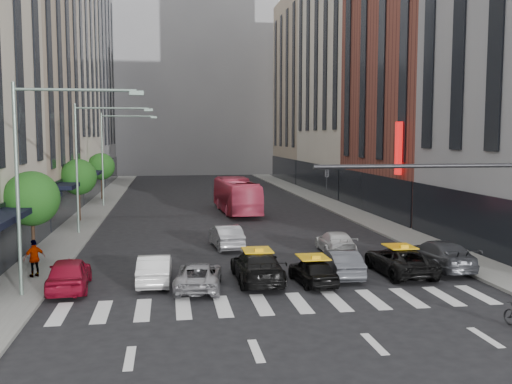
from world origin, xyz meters
name	(u,v)px	position (x,y,z in m)	size (l,w,h in m)	color
ground	(293,315)	(0.00, 0.00, 0.00)	(160.00, 160.00, 0.00)	black
sidewalk_left	(90,214)	(-11.50, 30.00, 0.07)	(3.00, 96.00, 0.15)	slate
sidewalk_right	(343,209)	(11.50, 30.00, 0.07)	(3.00, 96.00, 0.15)	slate
building_left_b	(12,73)	(-17.00, 28.00, 12.00)	(8.00, 16.00, 24.00)	tan
building_left_c	(54,36)	(-17.00, 46.00, 18.00)	(8.00, 20.00, 36.00)	beige
building_left_d	(80,80)	(-17.00, 65.00, 15.00)	(8.00, 18.00, 30.00)	gray
building_right_b	(416,67)	(17.00, 27.00, 13.00)	(8.00, 18.00, 26.00)	brown
building_right_c	(349,26)	(17.00, 46.00, 20.00)	(8.00, 20.00, 40.00)	beige
building_right_d	(310,90)	(17.00, 65.00, 14.00)	(8.00, 18.00, 28.00)	tan
building_far	(192,75)	(0.00, 85.00, 18.00)	(30.00, 10.00, 36.00)	gray
tree_near	(32,199)	(-11.80, 10.00, 3.65)	(2.88, 2.88, 4.95)	black
tree_mid	(78,177)	(-11.80, 26.00, 3.65)	(2.88, 2.88, 4.95)	black
tree_far	(101,167)	(-11.80, 42.00, 3.65)	(2.88, 2.88, 4.95)	black
streetlamp_near	(40,160)	(-10.04, 4.00, 5.90)	(5.38, 0.25, 9.00)	gray
streetlamp_mid	(90,151)	(-10.04, 20.00, 5.90)	(5.38, 0.25, 9.00)	gray
streetlamp_far	(112,147)	(-10.04, 36.00, 5.90)	(5.38, 0.25, 9.00)	gray
traffic_signal	(495,200)	(7.69, -1.00, 4.47)	(10.10, 0.20, 6.00)	black
liberty_sign	(399,148)	(12.60, 20.00, 6.00)	(0.30, 0.70, 4.00)	red
car_red	(69,274)	(-9.20, 5.04, 0.75)	(1.78, 4.43, 1.51)	maroon
car_white_front	(155,269)	(-5.41, 5.61, 0.70)	(1.48, 4.23, 1.40)	silver
car_silver	(199,276)	(-3.42, 4.35, 0.60)	(2.00, 4.34, 1.21)	gray
taxi_left	(257,266)	(-0.60, 5.17, 0.76)	(2.12, 5.22, 1.51)	black
taxi_center	(313,271)	(1.90, 4.33, 0.63)	(1.50, 3.72, 1.27)	black
car_grey_mid	(340,263)	(3.62, 5.55, 0.68)	(1.44, 4.13, 1.36)	#3E4046
taxi_right	(399,260)	(6.70, 5.57, 0.70)	(2.31, 5.01, 1.39)	black
car_grey_curb	(439,255)	(9.17, 6.31, 0.76)	(2.13, 5.25, 1.52)	#36383D
car_row2_left	(226,236)	(-1.22, 13.65, 0.72)	(1.53, 4.40, 1.45)	#A8A8AD
car_row2_right	(335,242)	(5.06, 11.14, 0.65)	(1.81, 4.46, 1.29)	silver
bus	(236,196)	(1.37, 29.66, 1.56)	(2.62, 11.19, 3.12)	#D83F5E
pedestrian_far	(35,258)	(-11.15, 7.21, 1.05)	(1.06, 0.44, 1.81)	gray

